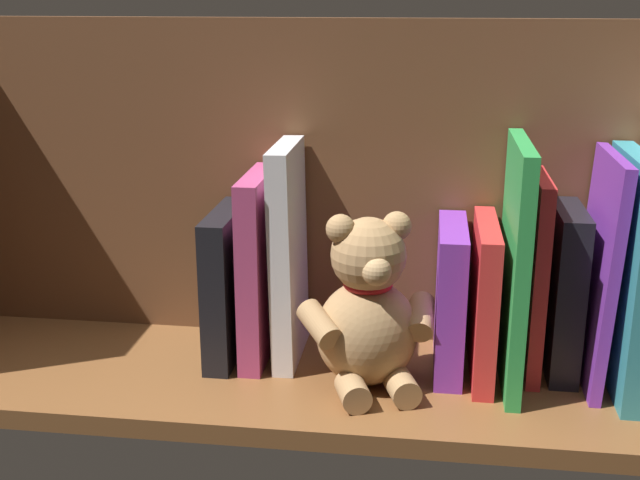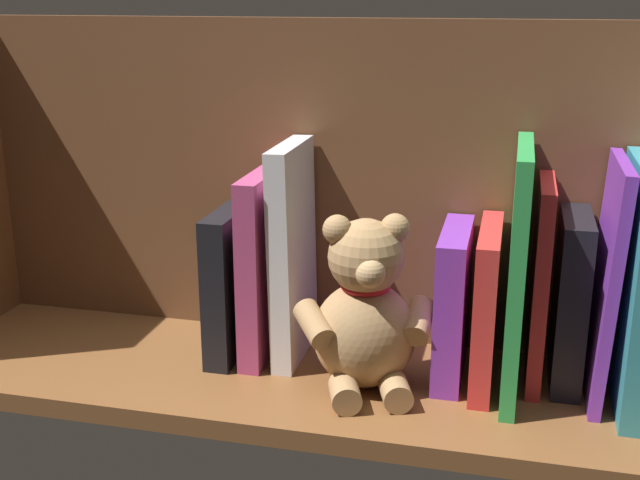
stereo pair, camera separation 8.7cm
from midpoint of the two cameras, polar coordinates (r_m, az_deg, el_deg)
name	(u,v)px [view 2 (the right image)]	position (r cm, az deg, el deg)	size (l,w,h in cm)	color
ground_plane	(320,380)	(93.38, 2.71, -9.84)	(96.28, 26.58, 2.20)	brown
shelf_back_panel	(342,184)	(96.64, 4.14, 3.90)	(96.28, 1.50, 38.33)	brown
book_0	(634,285)	(89.67, 23.88, -2.96)	(2.22, 16.74, 25.37)	teal
book_1	(605,280)	(90.25, 22.09, -2.69)	(1.22, 14.57, 25.14)	purple
book_2	(570,300)	(92.38, 19.81, -4.08)	(3.14, 11.30, 18.83)	black
book_3	(540,283)	(91.20, 17.87, -2.97)	(1.56, 11.82, 22.35)	red
book_4	(517,271)	(88.01, 16.44, -2.14)	(1.58, 16.77, 26.48)	green
book_5	(486,306)	(90.30, 14.35, -4.57)	(2.26, 14.94, 17.34)	red
book_6	(453,303)	(91.07, 12.05, -4.41)	(3.05, 13.47, 16.74)	purple
teddy_bear	(365,313)	(86.68, 6.09, -5.18)	(14.83, 14.56, 19.25)	tan
book_7	(293,253)	(92.34, 0.75, -0.95)	(2.42, 12.22, 25.11)	silver
book_8	(263,265)	(93.36, -1.36, -1.83)	(2.54, 12.87, 21.79)	#B23F72
book_9	(233,281)	(94.85, -3.57, -2.93)	(2.98, 13.36, 17.48)	black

